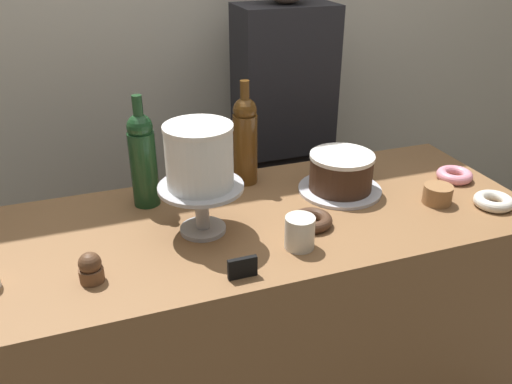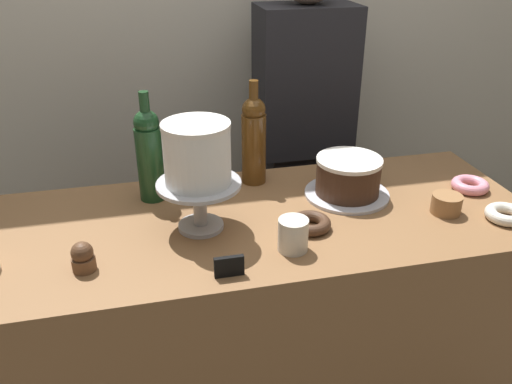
% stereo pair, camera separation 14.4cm
% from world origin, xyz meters
% --- Properties ---
extents(back_wall, '(6.00, 0.05, 2.60)m').
position_xyz_m(back_wall, '(0.00, 0.89, 1.30)').
color(back_wall, beige).
rests_on(back_wall, ground_plane).
extents(display_counter, '(1.59, 0.62, 0.92)m').
position_xyz_m(display_counter, '(0.00, 0.00, 0.46)').
color(display_counter, brown).
rests_on(display_counter, ground_plane).
extents(cake_stand_pedestal, '(0.22, 0.22, 0.14)m').
position_xyz_m(cake_stand_pedestal, '(-0.16, -0.02, 1.01)').
color(cake_stand_pedestal, '#B2B2B7').
rests_on(cake_stand_pedestal, display_counter).
extents(white_layer_cake, '(0.17, 0.17, 0.16)m').
position_xyz_m(white_layer_cake, '(-0.16, -0.02, 1.14)').
color(white_layer_cake, white).
rests_on(white_layer_cake, cake_stand_pedestal).
extents(silver_serving_platter, '(0.25, 0.25, 0.01)m').
position_xyz_m(silver_serving_platter, '(0.30, 0.07, 0.93)').
color(silver_serving_platter, silver).
rests_on(silver_serving_platter, display_counter).
extents(chocolate_round_cake, '(0.19, 0.19, 0.11)m').
position_xyz_m(chocolate_round_cake, '(0.30, 0.07, 0.99)').
color(chocolate_round_cake, '#3D2619').
rests_on(chocolate_round_cake, silver_serving_platter).
extents(wine_bottle_green, '(0.08, 0.08, 0.33)m').
position_xyz_m(wine_bottle_green, '(-0.27, 0.19, 1.07)').
color(wine_bottle_green, '#193D1E').
rests_on(wine_bottle_green, display_counter).
extents(wine_bottle_amber, '(0.08, 0.08, 0.33)m').
position_xyz_m(wine_bottle_amber, '(0.05, 0.23, 1.07)').
color(wine_bottle_amber, '#5B3814').
rests_on(wine_bottle_amber, display_counter).
extents(cupcake_chocolate, '(0.06, 0.06, 0.07)m').
position_xyz_m(cupcake_chocolate, '(-0.45, -0.15, 0.96)').
color(cupcake_chocolate, brown).
rests_on(cupcake_chocolate, display_counter).
extents(donut_pink, '(0.11, 0.11, 0.03)m').
position_xyz_m(donut_pink, '(0.68, 0.02, 0.94)').
color(donut_pink, pink).
rests_on(donut_pink, display_counter).
extents(donut_chocolate, '(0.11, 0.11, 0.03)m').
position_xyz_m(donut_chocolate, '(0.13, -0.09, 0.94)').
color(donut_chocolate, '#472D1E').
rests_on(donut_chocolate, display_counter).
extents(donut_sugar, '(0.11, 0.11, 0.03)m').
position_xyz_m(donut_sugar, '(0.67, -0.17, 0.94)').
color(donut_sugar, silver).
rests_on(donut_sugar, display_counter).
extents(cookie_stack, '(0.08, 0.08, 0.05)m').
position_xyz_m(cookie_stack, '(0.53, -0.09, 0.95)').
color(cookie_stack, olive).
rests_on(cookie_stack, display_counter).
extents(price_sign_chalkboard, '(0.07, 0.01, 0.05)m').
position_xyz_m(price_sign_chalkboard, '(-0.12, -0.25, 0.95)').
color(price_sign_chalkboard, black).
rests_on(price_sign_chalkboard, display_counter).
extents(coffee_cup_ceramic, '(0.08, 0.08, 0.08)m').
position_xyz_m(coffee_cup_ceramic, '(0.05, -0.18, 0.96)').
color(coffee_cup_ceramic, silver).
rests_on(coffee_cup_ceramic, display_counter).
extents(barista_figure, '(0.36, 0.22, 1.60)m').
position_xyz_m(barista_figure, '(0.33, 0.62, 0.84)').
color(barista_figure, black).
rests_on(barista_figure, ground_plane).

